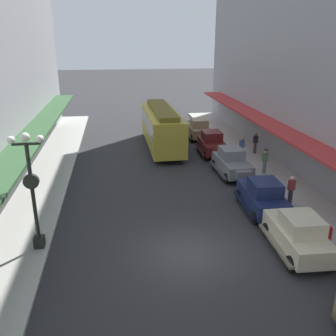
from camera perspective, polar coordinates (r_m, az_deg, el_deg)
The scene contains 14 objects.
ground_plane at distance 16.28m, azimuth 3.13°, elevation -13.10°, with size 200.00×200.00×0.00m, color #2D2D30.
sidewalk_left at distance 16.66m, azimuth -23.90°, elevation -13.84°, with size 3.00×60.00×0.15m, color #B7B5AD.
parked_car_0 at distance 16.78m, azimuth 19.70°, elevation -9.53°, with size 2.29×4.31×1.84m.
parked_car_2 at distance 24.93m, azimuth 9.98°, elevation 0.97°, with size 2.24×4.30×1.84m.
parked_car_3 at distance 29.23m, azimuth 6.91°, elevation 3.91°, with size 2.25×4.30×1.84m.
parked_car_4 at distance 33.99m, azimuth 4.78°, elevation 6.21°, with size 2.22×4.29×1.84m.
parked_car_5 at distance 20.00m, azimuth 14.61°, elevation -4.15°, with size 2.30×4.32×1.84m.
streetcar at distance 30.58m, azimuth -0.97°, elevation 6.61°, with size 2.62×9.63×3.46m.
lamp_post_with_clock at distance 16.10m, azimuth -20.52°, elevation -2.83°, with size 1.42×0.44×5.16m.
fire_hydrant at distance 17.99m, azimuth 23.91°, elevation -9.45°, with size 0.24×0.24×0.82m.
pedestrian_0 at distance 25.33m, azimuth 14.92°, elevation 1.05°, with size 0.36×0.28×1.67m.
pedestrian_1 at distance 21.03m, azimuth 18.70°, elevation -3.26°, with size 0.36×0.24×1.64m.
pedestrian_2 at distance 29.67m, azimuth 13.50°, elevation 3.83°, with size 0.36×0.24×1.64m.
pedestrian_3 at distance 28.31m, azimuth 11.49°, elevation 3.23°, with size 0.36×0.24×1.64m.
Camera 1 is at (-2.83, -13.40, 8.80)m, focal length 38.94 mm.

